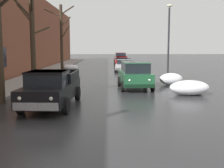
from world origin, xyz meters
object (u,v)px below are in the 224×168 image
object	(u,v)px
sedan_silver_parked_far_down_block	(124,65)
street_lamp_post	(169,39)
sedan_white_parked_kerbside_mid	(132,70)
suv_maroon_at_far_intersection	(120,58)
bare_tree_mid_block	(32,38)
suv_green_parked_kerbside_close	(135,74)
bare_tree_far_down_block	(62,36)
sedan_red_queued_behind_truck	(121,61)
pickup_truck_black_approaching_near_lane	(51,88)

from	to	relation	value
sedan_silver_parked_far_down_block	street_lamp_post	size ratio (longest dim) A/B	0.67
sedan_white_parked_kerbside_mid	suv_maroon_at_far_intersection	xyz separation A→B (m)	(-0.18, 21.11, 0.24)
bare_tree_mid_block	suv_maroon_at_far_intersection	xyz separation A→B (m)	(7.27, 26.00, -2.45)
suv_green_parked_kerbside_close	sedan_silver_parked_far_down_block	bearing A→B (deg)	90.08
bare_tree_far_down_block	sedan_red_queued_behind_truck	xyz separation A→B (m)	(7.12, 7.45, -3.28)
sedan_white_parked_kerbside_mid	sedan_red_queued_behind_truck	xyz separation A→B (m)	(-0.27, 14.82, 0.00)
pickup_truck_black_approaching_near_lane	sedan_white_parked_kerbside_mid	bearing A→B (deg)	67.92
bare_tree_far_down_block	pickup_truck_black_approaching_near_lane	distance (m)	19.58
bare_tree_mid_block	pickup_truck_black_approaching_near_lane	size ratio (longest dim) A/B	1.17
sedan_white_parked_kerbside_mid	sedan_silver_parked_far_down_block	xyz separation A→B (m)	(-0.32, 6.90, -0.00)
bare_tree_mid_block	sedan_red_queued_behind_truck	distance (m)	21.15
bare_tree_mid_block	pickup_truck_black_approaching_near_lane	bearing A→B (deg)	-68.75
bare_tree_mid_block	suv_green_parked_kerbside_close	world-z (taller)	bare_tree_mid_block
bare_tree_mid_block	street_lamp_post	distance (m)	10.43
suv_maroon_at_far_intersection	sedan_red_queued_behind_truck	bearing A→B (deg)	-90.83
pickup_truck_black_approaching_near_lane	sedan_red_queued_behind_truck	xyz separation A→B (m)	(4.50, 26.60, -0.13)
bare_tree_mid_block	street_lamp_post	size ratio (longest dim) A/B	1.04
bare_tree_mid_block	sedan_red_queued_behind_truck	bearing A→B (deg)	70.00
pickup_truck_black_approaching_near_lane	suv_maroon_at_far_intersection	size ratio (longest dim) A/B	1.14
sedan_silver_parked_far_down_block	sedan_red_queued_behind_truck	bearing A→B (deg)	89.68
pickup_truck_black_approaching_near_lane	suv_green_parked_kerbside_close	size ratio (longest dim) A/B	1.26
bare_tree_far_down_block	suv_green_parked_kerbside_close	xyz separation A→B (m)	(7.09, -13.39, -3.05)
sedan_white_parked_kerbside_mid	street_lamp_post	xyz separation A→B (m)	(2.68, -2.42, 2.65)
sedan_white_parked_kerbside_mid	sedan_red_queued_behind_truck	world-z (taller)	same
bare_tree_mid_block	suv_green_parked_kerbside_close	xyz separation A→B (m)	(7.15, -1.12, -2.45)
bare_tree_mid_block	sedan_silver_parked_far_down_block	bearing A→B (deg)	58.82
sedan_silver_parked_far_down_block	street_lamp_post	bearing A→B (deg)	-72.14
bare_tree_mid_block	suv_maroon_at_far_intersection	bearing A→B (deg)	74.38
bare_tree_mid_block	sedan_white_parked_kerbside_mid	world-z (taller)	bare_tree_mid_block
bare_tree_mid_block	bare_tree_far_down_block	world-z (taller)	bare_tree_far_down_block
bare_tree_mid_block	sedan_silver_parked_far_down_block	distance (m)	14.04
sedan_red_queued_behind_truck	suv_maroon_at_far_intersection	size ratio (longest dim) A/B	0.91
sedan_white_parked_kerbside_mid	bare_tree_far_down_block	bearing A→B (deg)	135.04
suv_maroon_at_far_intersection	bare_tree_mid_block	bearing A→B (deg)	-105.62
pickup_truck_black_approaching_near_lane	street_lamp_post	world-z (taller)	street_lamp_post
bare_tree_far_down_block	street_lamp_post	world-z (taller)	bare_tree_far_down_block
street_lamp_post	suv_green_parked_kerbside_close	bearing A→B (deg)	-129.63
street_lamp_post	bare_tree_mid_block	bearing A→B (deg)	-166.27
bare_tree_far_down_block	street_lamp_post	bearing A→B (deg)	-44.20
sedan_silver_parked_far_down_block	pickup_truck_black_approaching_near_lane	bearing A→B (deg)	-103.43
sedan_red_queued_behind_truck	suv_maroon_at_far_intersection	xyz separation A→B (m)	(0.09, 6.28, 0.23)
sedan_red_queued_behind_truck	sedan_silver_parked_far_down_block	bearing A→B (deg)	-90.32
street_lamp_post	sedan_red_queued_behind_truck	bearing A→B (deg)	99.73
bare_tree_far_down_block	sedan_white_parked_kerbside_mid	world-z (taller)	bare_tree_far_down_block
sedan_silver_parked_far_down_block	suv_maroon_at_far_intersection	xyz separation A→B (m)	(0.14, 14.21, 0.24)
pickup_truck_black_approaching_near_lane	bare_tree_far_down_block	bearing A→B (deg)	97.77
suv_green_parked_kerbside_close	sedan_white_parked_kerbside_mid	bearing A→B (deg)	87.14
suv_maroon_at_far_intersection	street_lamp_post	distance (m)	23.82
bare_tree_mid_block	pickup_truck_black_approaching_near_lane	xyz separation A→B (m)	(2.68, -6.88, -2.55)
pickup_truck_black_approaching_near_lane	sedan_white_parked_kerbside_mid	size ratio (longest dim) A/B	1.23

